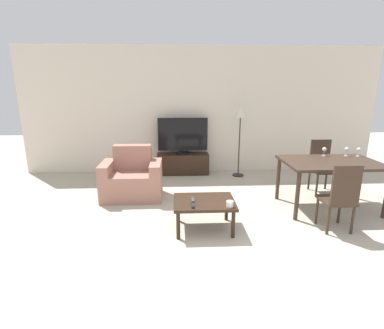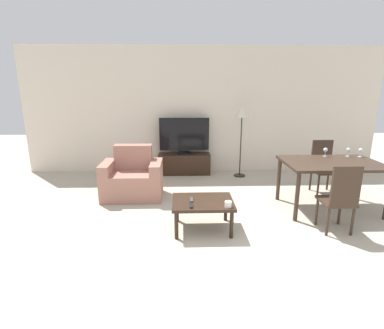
{
  "view_description": "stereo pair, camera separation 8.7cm",
  "coord_description": "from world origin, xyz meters",
  "px_view_note": "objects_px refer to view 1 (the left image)",
  "views": [
    {
      "loc": [
        -0.54,
        -2.79,
        1.9
      ],
      "look_at": [
        -0.31,
        1.88,
        0.65
      ],
      "focal_mm": 28.0,
      "sensor_mm": 36.0,
      "label": 1
    },
    {
      "loc": [
        -0.46,
        -2.79,
        1.9
      ],
      "look_at": [
        -0.31,
        1.88,
        0.65
      ],
      "focal_mm": 28.0,
      "sensor_mm": 36.0,
      "label": 2
    }
  ],
  "objects_px": {
    "floor_lamp": "(240,116)",
    "remote_primary": "(193,206)",
    "tv_stand": "(183,164)",
    "dining_chair_far": "(321,164)",
    "wine_glass_left": "(347,150)",
    "coffee_table": "(204,204)",
    "wine_glass_right": "(359,150)",
    "dining_chair_near": "(340,196)",
    "cup_white_near": "(230,204)",
    "remote_secondary": "(193,200)",
    "tv": "(183,136)",
    "armchair": "(132,179)",
    "dining_table": "(331,166)",
    "wine_glass_center": "(324,150)"
  },
  "relations": [
    {
      "from": "dining_chair_near",
      "to": "cup_white_near",
      "type": "xyz_separation_m",
      "value": [
        -1.46,
        -0.06,
        -0.06
      ]
    },
    {
      "from": "coffee_table",
      "to": "armchair",
      "type": "bearing_deg",
      "value": 132.14
    },
    {
      "from": "remote_primary",
      "to": "wine_glass_left",
      "type": "height_order",
      "value": "wine_glass_left"
    },
    {
      "from": "remote_primary",
      "to": "wine_glass_left",
      "type": "bearing_deg",
      "value": 23.86
    },
    {
      "from": "tv_stand",
      "to": "remote_primary",
      "type": "xyz_separation_m",
      "value": [
        0.07,
        -2.81,
        0.2
      ]
    },
    {
      "from": "dining_table",
      "to": "remote_primary",
      "type": "distance_m",
      "value": 2.33
    },
    {
      "from": "remote_secondary",
      "to": "wine_glass_center",
      "type": "distance_m",
      "value": 2.45
    },
    {
      "from": "wine_glass_right",
      "to": "dining_chair_far",
      "type": "bearing_deg",
      "value": 124.82
    },
    {
      "from": "dining_chair_far",
      "to": "wine_glass_center",
      "type": "relative_size",
      "value": 6.44
    },
    {
      "from": "remote_secondary",
      "to": "cup_white_near",
      "type": "bearing_deg",
      "value": -27.2
    },
    {
      "from": "armchair",
      "to": "wine_glass_left",
      "type": "xyz_separation_m",
      "value": [
        3.56,
        -0.29,
        0.55
      ]
    },
    {
      "from": "coffee_table",
      "to": "wine_glass_right",
      "type": "height_order",
      "value": "wine_glass_right"
    },
    {
      "from": "armchair",
      "to": "remote_primary",
      "type": "distance_m",
      "value": 1.74
    },
    {
      "from": "dining_chair_near",
      "to": "cup_white_near",
      "type": "height_order",
      "value": "dining_chair_near"
    },
    {
      "from": "armchair",
      "to": "dining_chair_far",
      "type": "bearing_deg",
      "value": 2.76
    },
    {
      "from": "remote_secondary",
      "to": "wine_glass_left",
      "type": "height_order",
      "value": "wine_glass_left"
    },
    {
      "from": "armchair",
      "to": "floor_lamp",
      "type": "bearing_deg",
      "value": 29.08
    },
    {
      "from": "tv_stand",
      "to": "wine_glass_left",
      "type": "height_order",
      "value": "wine_glass_left"
    },
    {
      "from": "dining_chair_near",
      "to": "cup_white_near",
      "type": "distance_m",
      "value": 1.46
    },
    {
      "from": "tv_stand",
      "to": "floor_lamp",
      "type": "relative_size",
      "value": 0.74
    },
    {
      "from": "dining_table",
      "to": "cup_white_near",
      "type": "distance_m",
      "value": 1.92
    },
    {
      "from": "dining_chair_near",
      "to": "wine_glass_left",
      "type": "height_order",
      "value": "dining_chair_near"
    },
    {
      "from": "tv_stand",
      "to": "tv",
      "type": "height_order",
      "value": "tv"
    },
    {
      "from": "armchair",
      "to": "floor_lamp",
      "type": "distance_m",
      "value": 2.57
    },
    {
      "from": "tv_stand",
      "to": "remote_secondary",
      "type": "distance_m",
      "value": 2.63
    },
    {
      "from": "floor_lamp",
      "to": "remote_secondary",
      "type": "relative_size",
      "value": 10.04
    },
    {
      "from": "remote_primary",
      "to": "wine_glass_left",
      "type": "relative_size",
      "value": 1.03
    },
    {
      "from": "coffee_table",
      "to": "dining_chair_near",
      "type": "relative_size",
      "value": 0.86
    },
    {
      "from": "dining_chair_far",
      "to": "tv",
      "type": "bearing_deg",
      "value": 154.1
    },
    {
      "from": "armchair",
      "to": "tv_stand",
      "type": "height_order",
      "value": "armchair"
    },
    {
      "from": "tv_stand",
      "to": "tv",
      "type": "bearing_deg",
      "value": -90.0
    },
    {
      "from": "armchair",
      "to": "tv",
      "type": "xyz_separation_m",
      "value": [
        0.91,
        1.37,
        0.52
      ]
    },
    {
      "from": "tv_stand",
      "to": "floor_lamp",
      "type": "distance_m",
      "value": 1.6
    },
    {
      "from": "dining_chair_near",
      "to": "wine_glass_right",
      "type": "relative_size",
      "value": 6.44
    },
    {
      "from": "wine_glass_center",
      "to": "tv_stand",
      "type": "bearing_deg",
      "value": 144.17
    },
    {
      "from": "tv_stand",
      "to": "dining_table",
      "type": "relative_size",
      "value": 0.77
    },
    {
      "from": "tv_stand",
      "to": "remote_primary",
      "type": "relative_size",
      "value": 7.43
    },
    {
      "from": "wine_glass_left",
      "to": "wine_glass_right",
      "type": "height_order",
      "value": "same"
    },
    {
      "from": "tv",
      "to": "coffee_table",
      "type": "bearing_deg",
      "value": -85.08
    },
    {
      "from": "dining_chair_far",
      "to": "wine_glass_left",
      "type": "bearing_deg",
      "value": -69.89
    },
    {
      "from": "tv_stand",
      "to": "coffee_table",
      "type": "height_order",
      "value": "tv_stand"
    },
    {
      "from": "dining_chair_far",
      "to": "wine_glass_right",
      "type": "relative_size",
      "value": 6.44
    },
    {
      "from": "dining_table",
      "to": "remote_secondary",
      "type": "bearing_deg",
      "value": -164.06
    },
    {
      "from": "tv_stand",
      "to": "dining_chair_far",
      "type": "bearing_deg",
      "value": -25.95
    },
    {
      "from": "dining_chair_far",
      "to": "wine_glass_left",
      "type": "relative_size",
      "value": 6.44
    },
    {
      "from": "armchair",
      "to": "floor_lamp",
      "type": "relative_size",
      "value": 0.67
    },
    {
      "from": "floor_lamp",
      "to": "remote_primary",
      "type": "distance_m",
      "value": 2.95
    },
    {
      "from": "floor_lamp",
      "to": "tv_stand",
      "type": "bearing_deg",
      "value": 169.73
    },
    {
      "from": "tv",
      "to": "remote_secondary",
      "type": "distance_m",
      "value": 2.65
    },
    {
      "from": "wine_glass_right",
      "to": "floor_lamp",
      "type": "bearing_deg",
      "value": 137.9
    }
  ]
}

